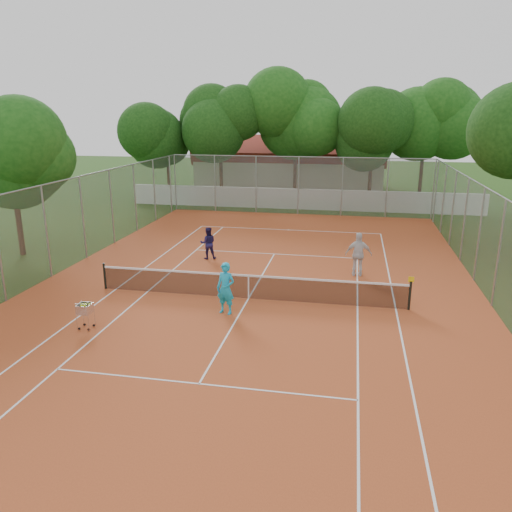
% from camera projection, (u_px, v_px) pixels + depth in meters
% --- Properties ---
extents(ground, '(120.00, 120.00, 0.00)m').
position_uv_depth(ground, '(249.00, 299.00, 19.18)').
color(ground, '#1D3C10').
rests_on(ground, ground).
extents(court_pad, '(18.00, 34.00, 0.02)m').
position_uv_depth(court_pad, '(249.00, 299.00, 19.17)').
color(court_pad, '#AD4A21').
rests_on(court_pad, ground).
extents(court_lines, '(10.98, 23.78, 0.01)m').
position_uv_depth(court_lines, '(249.00, 298.00, 19.17)').
color(court_lines, white).
rests_on(court_lines, court_pad).
extents(tennis_net, '(11.88, 0.10, 0.98)m').
position_uv_depth(tennis_net, '(249.00, 287.00, 19.04)').
color(tennis_net, black).
rests_on(tennis_net, court_pad).
extents(perimeter_fence, '(18.00, 34.00, 4.00)m').
position_uv_depth(perimeter_fence, '(248.00, 249.00, 18.62)').
color(perimeter_fence, slate).
rests_on(perimeter_fence, ground).
extents(boundary_wall, '(26.00, 0.30, 1.50)m').
position_uv_depth(boundary_wall, '(301.00, 199.00, 36.90)').
color(boundary_wall, white).
rests_on(boundary_wall, ground).
extents(clubhouse, '(16.40, 9.00, 4.40)m').
position_uv_depth(clubhouse, '(291.00, 165.00, 46.29)').
color(clubhouse, beige).
rests_on(clubhouse, ground).
extents(tropical_trees, '(29.00, 19.00, 10.00)m').
position_uv_depth(tropical_trees, '(306.00, 138.00, 38.55)').
color(tropical_trees, '#10350D').
rests_on(tropical_trees, ground).
extents(player_near, '(0.77, 0.60, 1.86)m').
position_uv_depth(player_near, '(226.00, 288.00, 17.53)').
color(player_near, '#18A9D3').
rests_on(player_near, court_pad).
extents(player_far_left, '(0.91, 0.80, 1.57)m').
position_uv_depth(player_far_left, '(208.00, 243.00, 24.20)').
color(player_far_left, '#1D1747').
rests_on(player_far_left, court_pad).
extents(player_far_right, '(1.14, 0.49, 1.93)m').
position_uv_depth(player_far_right, '(359.00, 254.00, 21.62)').
color(player_far_right, silver).
rests_on(player_far_right, court_pad).
extents(ball_hopper, '(0.53, 0.53, 0.94)m').
position_uv_depth(ball_hopper, '(85.00, 315.00, 16.39)').
color(ball_hopper, silver).
rests_on(ball_hopper, court_pad).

